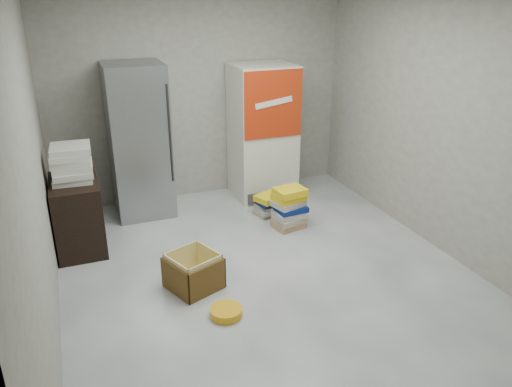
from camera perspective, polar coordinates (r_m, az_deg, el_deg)
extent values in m
plane|color=silver|center=(5.08, 1.84, -9.82)|extent=(5.00, 5.00, 0.00)
cube|color=#AAA399|center=(6.79, -6.41, 11.22)|extent=(4.00, 0.04, 2.80)
cube|color=#AAA399|center=(2.59, 24.74, -10.40)|extent=(4.00, 0.04, 2.80)
cube|color=#AAA399|center=(4.16, -24.17, 2.05)|extent=(0.04, 5.00, 2.80)
cube|color=#AAA399|center=(5.56, 21.53, 7.28)|extent=(0.04, 5.00, 2.80)
cube|color=#9A9DA2|center=(6.37, -13.22, 5.84)|extent=(0.70, 0.70, 1.90)
cylinder|color=#333333|center=(6.04, -9.80, 6.68)|extent=(0.02, 0.02, 1.19)
cube|color=silver|center=(6.79, 0.76, 7.03)|extent=(0.80, 0.70, 1.80)
cube|color=#B92B0D|center=(6.36, 2.01, 10.12)|extent=(0.78, 0.02, 0.85)
cube|color=white|center=(6.34, 2.07, 10.33)|extent=(0.50, 0.01, 0.14)
cube|color=#3F3F3F|center=(6.74, 1.87, -0.31)|extent=(0.70, 0.02, 0.15)
cube|color=black|center=(5.82, -19.68, -2.32)|extent=(0.50, 0.80, 0.80)
cube|color=beige|center=(5.67, -20.19, 1.71)|extent=(0.42, 0.42, 0.06)
cube|color=beige|center=(5.64, -20.23, 2.27)|extent=(0.40, 0.40, 0.06)
cube|color=beige|center=(5.63, -20.23, 2.95)|extent=(0.42, 0.42, 0.06)
cube|color=beige|center=(5.61, -20.42, 3.57)|extent=(0.42, 0.42, 0.06)
cube|color=beige|center=(5.59, -20.59, 4.17)|extent=(0.40, 0.40, 0.06)
cube|color=beige|center=(5.57, -20.47, 4.84)|extent=(0.42, 0.42, 0.06)
cube|color=tan|center=(6.10, 3.73, -3.55)|extent=(0.40, 0.34, 0.07)
cube|color=tan|center=(6.07, 3.83, -2.97)|extent=(0.40, 0.35, 0.07)
cube|color=#B1AEA9|center=(6.04, 3.76, -2.34)|extent=(0.37, 0.30, 0.08)
cube|color=navy|center=(6.02, 4.02, -1.71)|extent=(0.37, 0.30, 0.06)
cube|color=#B1AEA9|center=(5.99, 3.72, -1.09)|extent=(0.41, 0.36, 0.07)
cube|color=yellow|center=(5.97, 3.76, -0.41)|extent=(0.40, 0.34, 0.08)
cube|color=yellow|center=(5.91, 3.92, 0.21)|extent=(0.38, 0.32, 0.08)
cube|color=tan|center=(6.45, 1.41, -2.13)|extent=(0.38, 0.32, 0.05)
cube|color=#B1AEA9|center=(6.40, 1.63, -1.81)|extent=(0.37, 0.31, 0.05)
cube|color=tan|center=(6.42, 1.64, -1.26)|extent=(0.41, 0.37, 0.05)
cube|color=navy|center=(6.37, 1.66, -0.94)|extent=(0.37, 0.31, 0.05)
cube|color=yellow|center=(6.33, 1.55, -0.47)|extent=(0.41, 0.37, 0.07)
cube|color=gold|center=(5.00, -7.06, -10.46)|extent=(0.55, 0.55, 0.01)
cube|color=brown|center=(5.08, -8.63, -8.01)|extent=(0.42, 0.18, 0.32)
cube|color=brown|center=(4.77, -5.56, -9.98)|extent=(0.42, 0.18, 0.32)
cube|color=brown|center=(4.82, -9.23, -9.85)|extent=(0.18, 0.42, 0.32)
cube|color=brown|center=(5.03, -5.15, -8.11)|extent=(0.18, 0.42, 0.32)
cube|color=gold|center=(5.05, -8.51, -7.88)|extent=(0.38, 0.17, 0.36)
cube|color=gold|center=(4.78, -5.72, -9.67)|extent=(0.38, 0.17, 0.36)
cube|color=gold|center=(4.82, -9.06, -9.55)|extent=(0.17, 0.38, 0.36)
cube|color=gold|center=(5.01, -5.34, -7.97)|extent=(0.17, 0.38, 0.36)
cylinder|color=gold|center=(4.57, -3.44, -13.37)|extent=(0.38, 0.38, 0.08)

